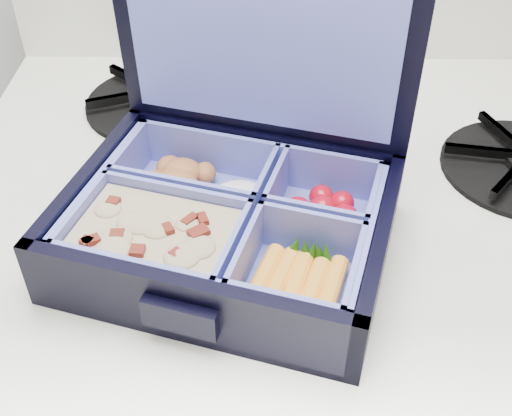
# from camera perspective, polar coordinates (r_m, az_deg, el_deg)

# --- Properties ---
(bento_box) EXTENTS (0.30, 0.26, 0.06)m
(bento_box) POSITION_cam_1_polar(r_m,az_deg,el_deg) (0.51, -2.46, -1.47)
(bento_box) COLOR black
(bento_box) RESTS_ON stove
(burner_grate_rear) EXTENTS (0.21, 0.21, 0.02)m
(burner_grate_rear) POSITION_cam_1_polar(r_m,az_deg,el_deg) (0.72, -8.45, 9.68)
(burner_grate_rear) COLOR black
(burner_grate_rear) RESTS_ON stove
(fork) EXTENTS (0.12, 0.17, 0.01)m
(fork) POSITION_cam_1_polar(r_m,az_deg,el_deg) (0.65, 4.25, 5.48)
(fork) COLOR #9997AB
(fork) RESTS_ON stove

